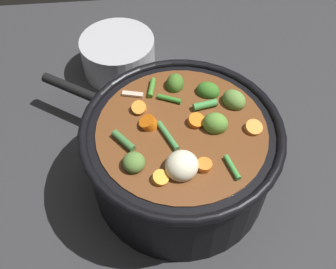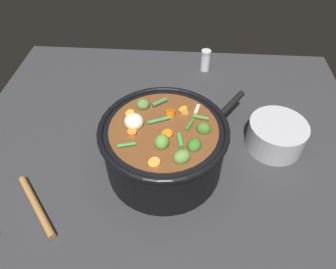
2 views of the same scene
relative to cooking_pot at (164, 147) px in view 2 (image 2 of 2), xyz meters
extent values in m
plane|color=#2D2D30|center=(0.00, 0.00, -0.08)|extent=(1.10, 1.10, 0.00)
cylinder|color=black|center=(0.00, 0.00, -0.01)|extent=(0.28, 0.28, 0.14)
torus|color=black|center=(0.00, 0.00, 0.06)|extent=(0.30, 0.30, 0.01)
cylinder|color=brown|center=(0.00, 0.00, 0.00)|extent=(0.25, 0.25, 0.13)
ellipsoid|color=#567B36|center=(-0.07, -0.05, 0.07)|extent=(0.03, 0.03, 0.02)
ellipsoid|color=olive|center=(0.08, 0.04, 0.07)|extent=(0.05, 0.05, 0.03)
ellipsoid|color=#5A8D34|center=(0.05, 0.00, 0.07)|extent=(0.04, 0.04, 0.03)
ellipsoid|color=#387223|center=(0.05, 0.07, 0.07)|extent=(0.04, 0.04, 0.03)
ellipsoid|color=#426F25|center=(0.00, 0.09, 0.07)|extent=(0.04, 0.04, 0.03)
cylinder|color=orange|center=(0.02, -0.07, 0.06)|extent=(0.03, 0.03, 0.01)
cylinder|color=orange|center=(0.02, 0.01, 0.06)|extent=(0.03, 0.04, 0.02)
cylinder|color=orange|center=(-0.04, -0.08, 0.06)|extent=(0.03, 0.03, 0.02)
cylinder|color=orange|center=(-0.06, 0.04, 0.06)|extent=(0.03, 0.03, 0.02)
cylinder|color=#DB600F|center=(-0.05, 0.01, 0.07)|extent=(0.03, 0.03, 0.03)
cylinder|color=orange|center=(0.10, -0.01, 0.06)|extent=(0.03, 0.03, 0.02)
ellipsoid|color=beige|center=(-0.01, -0.07, 0.07)|extent=(0.06, 0.06, 0.04)
cylinder|color=#418E43|center=(0.04, 0.04, 0.07)|extent=(0.04, 0.02, 0.01)
cylinder|color=#418243|center=(-0.02, -0.01, 0.07)|extent=(0.03, 0.05, 0.01)
cylinder|color=#3E7239|center=(-0.08, -0.02, 0.07)|extent=(0.03, 0.04, 0.01)
cylinder|color=#33802A|center=(-0.01, 0.06, 0.07)|extent=(0.04, 0.02, 0.01)
cylinder|color=#418129|center=(-0.04, 0.08, 0.07)|extent=(0.02, 0.04, 0.01)
cylinder|color=#3F8C3C|center=(0.06, -0.07, 0.07)|extent=(0.02, 0.04, 0.01)
cube|color=beige|center=(-0.07, 0.07, 0.06)|extent=(0.03, 0.02, 0.01)
cylinder|color=#9B6836|center=(0.14, -0.28, -0.07)|extent=(0.15, 0.13, 0.02)
cylinder|color=silver|center=(-0.44, 0.11, -0.04)|extent=(0.03, 0.03, 0.06)
cylinder|color=#B7B7BC|center=(-0.44, 0.11, -0.01)|extent=(0.03, 0.03, 0.01)
cylinder|color=#ADADB2|center=(-0.09, 0.29, -0.04)|extent=(0.15, 0.15, 0.08)
cylinder|color=black|center=(-0.17, 0.17, -0.01)|extent=(0.12, 0.09, 0.02)
camera|label=1|loc=(-0.05, -0.35, 0.50)|focal=42.06mm
camera|label=2|loc=(0.48, 0.04, 0.55)|focal=32.77mm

